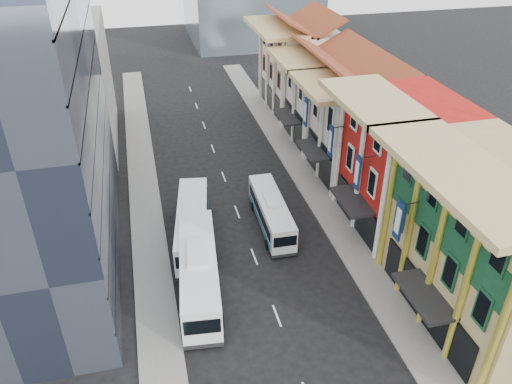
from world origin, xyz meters
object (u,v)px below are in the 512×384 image
object	(u,v)px
shophouse_tan	(491,247)
bus_left_near	(199,271)
bus_left_far	(193,224)
bus_right	(271,212)

from	to	relation	value
shophouse_tan	bus_left_near	distance (m)	20.67
shophouse_tan	bus_left_far	xyz separation A→B (m)	(-18.66, 13.42, -4.21)
bus_left_near	bus_right	xyz separation A→B (m)	(7.57, 6.94, -0.36)
shophouse_tan	bus_right	distance (m)	18.57
shophouse_tan	bus_left_far	distance (m)	23.36
shophouse_tan	bus_left_near	xyz separation A→B (m)	(-19.03, 6.98, -4.08)
bus_left_far	bus_right	bearing A→B (deg)	13.20
bus_left_near	bus_right	distance (m)	10.27
shophouse_tan	bus_right	size ratio (longest dim) A/B	1.44
bus_right	shophouse_tan	bearing A→B (deg)	-48.79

